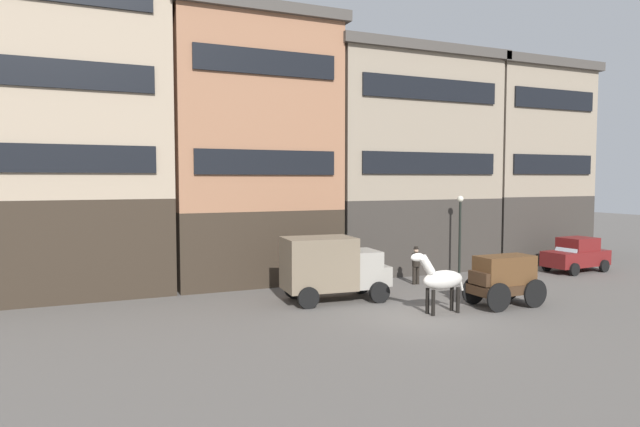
# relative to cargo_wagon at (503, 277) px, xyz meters

# --- Properties ---
(ground_plane) EXTENTS (120.00, 120.00, 0.00)m
(ground_plane) POSITION_rel_cargo_wagon_xyz_m (-3.91, -0.24, -1.15)
(ground_plane) COLOR #605B56
(building_far_left) EXTENTS (10.10, 6.38, 17.57)m
(building_far_left) POSITION_rel_cargo_wagon_xyz_m (-16.20, 9.87, 7.68)
(building_far_left) COLOR #33281E
(building_far_left) RESTS_ON ground_plane
(building_center_left) EXTENTS (8.26, 6.38, 12.82)m
(building_center_left) POSITION_rel_cargo_wagon_xyz_m (-7.37, 9.88, 5.30)
(building_center_left) COLOR #33281E
(building_center_left) RESTS_ON ground_plane
(building_center_right) EXTENTS (9.95, 6.38, 11.87)m
(building_center_right) POSITION_rel_cargo_wagon_xyz_m (1.38, 9.88, 4.83)
(building_center_right) COLOR #38332D
(building_center_right) RESTS_ON ground_plane
(building_far_right) EXTENTS (7.43, 6.38, 11.83)m
(building_far_right) POSITION_rel_cargo_wagon_xyz_m (9.72, 9.88, 4.81)
(building_far_right) COLOR #38332D
(building_far_right) RESTS_ON ground_plane
(cargo_wagon) EXTENTS (2.91, 1.53, 1.98)m
(cargo_wagon) POSITION_rel_cargo_wagon_xyz_m (0.00, 0.00, 0.00)
(cargo_wagon) COLOR #3D2819
(cargo_wagon) RESTS_ON ground_plane
(draft_horse) EXTENTS (2.34, 0.62, 2.30)m
(draft_horse) POSITION_rel_cargo_wagon_xyz_m (-2.95, -0.00, 0.12)
(draft_horse) COLOR beige
(draft_horse) RESTS_ON ground_plane
(delivery_truck_near) EXTENTS (4.46, 2.40, 2.62)m
(delivery_truck_near) POSITION_rel_cargo_wagon_xyz_m (-5.74, 3.49, 0.28)
(delivery_truck_near) COLOR gray
(delivery_truck_near) RESTS_ON ground_plane
(sedan_dark) EXTENTS (3.82, 2.10, 1.83)m
(sedan_dark) POSITION_rel_cargo_wagon_xyz_m (9.23, 4.71, -0.23)
(sedan_dark) COLOR maroon
(sedan_dark) RESTS_ON ground_plane
(pedestrian_officer) EXTENTS (0.50, 0.50, 1.79)m
(pedestrian_officer) POSITION_rel_cargo_wagon_xyz_m (-0.65, 5.11, -0.17)
(pedestrian_officer) COLOR black
(pedestrian_officer) RESTS_ON ground_plane
(streetlamp_curbside) EXTENTS (0.32, 0.32, 4.12)m
(streetlamp_curbside) POSITION_rel_cargo_wagon_xyz_m (2.53, 5.97, 1.52)
(streetlamp_curbside) COLOR black
(streetlamp_curbside) RESTS_ON ground_plane
(fire_hydrant_curbside) EXTENTS (0.24, 0.24, 0.83)m
(fire_hydrant_curbside) POSITION_rel_cargo_wagon_xyz_m (11.74, 5.83, -0.72)
(fire_hydrant_curbside) COLOR maroon
(fire_hydrant_curbside) RESTS_ON ground_plane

